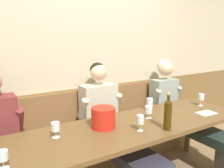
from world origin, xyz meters
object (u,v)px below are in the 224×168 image
object	(u,v)px
person_left_seat	(0,150)
wall_bench	(97,144)
wine_bottle_amber_mid	(168,114)
wine_glass_mid_left	(3,156)
person_center_right_seat	(113,127)
ice_bucket	(103,118)
wine_glass_near_bucket	(55,127)
wine_glass_by_bottle	(150,102)
wine_glass_center_front	(201,97)
wine_glass_right_end	(149,110)
dining_table	(129,132)
wine_glass_mid_right	(140,120)
person_center_left_seat	(181,109)

from	to	relation	value
person_left_seat	wall_bench	bearing A→B (deg)	16.67
wine_bottle_amber_mid	wine_glass_mid_left	bearing A→B (deg)	176.24
person_center_right_seat	ice_bucket	xyz separation A→B (m)	(-0.26, -0.23, 0.22)
ice_bucket	wine_glass_near_bucket	distance (m)	0.45
person_center_right_seat	wine_bottle_amber_mid	world-z (taller)	person_center_right_seat
wine_glass_by_bottle	wine_glass_center_front	size ratio (longest dim) A/B	0.95
wine_glass_mid_left	person_center_right_seat	bearing A→B (deg)	23.29
wine_glass_by_bottle	wine_glass_center_front	xyz separation A→B (m)	(0.66, -0.19, 0.01)
wine_bottle_amber_mid	person_left_seat	bearing A→B (deg)	155.95
wall_bench	person_center_right_seat	size ratio (longest dim) A/B	2.28
wine_glass_center_front	wine_glass_right_end	xyz separation A→B (m)	(-0.84, -0.00, -0.02)
wine_glass_center_front	wine_glass_near_bucket	bearing A→B (deg)	178.41
dining_table	wine_glass_by_bottle	xyz separation A→B (m)	(0.47, 0.25, 0.17)
dining_table	wine_glass_by_bottle	bearing A→B (deg)	27.93
wine_glass_mid_right	wine_glass_near_bucket	bearing A→B (deg)	159.19
person_left_seat	wine_glass_mid_right	world-z (taller)	person_left_seat
wine_glass_mid_right	person_left_seat	bearing A→B (deg)	156.17
ice_bucket	wine_glass_by_bottle	world-z (taller)	ice_bucket
person_center_left_seat	wine_glass_right_end	distance (m)	0.86
dining_table	wine_glass_mid_left	distance (m)	1.16
person_left_seat	ice_bucket	distance (m)	0.92
wine_glass_center_front	person_center_right_seat	bearing A→B (deg)	166.64
wine_glass_by_bottle	wine_bottle_amber_mid	bearing A→B (deg)	-114.24
person_center_left_seat	wine_glass_mid_right	world-z (taller)	person_center_left_seat
person_center_left_seat	wine_glass_mid_left	distance (m)	2.28
wine_glass_mid_right	dining_table	bearing A→B (deg)	92.08
wall_bench	person_center_right_seat	world-z (taller)	person_center_right_seat
wine_bottle_amber_mid	wine_glass_mid_right	distance (m)	0.26
wine_glass_right_end	wine_bottle_amber_mid	bearing A→B (deg)	-98.44
wine_glass_mid_right	wine_glass_right_end	world-z (taller)	wine_glass_mid_right
wine_glass_mid_left	ice_bucket	bearing A→B (deg)	16.27
wine_bottle_amber_mid	wine_glass_right_end	xyz separation A→B (m)	(0.05, 0.32, -0.06)
wine_glass_mid_right	wine_glass_near_bucket	world-z (taller)	wine_glass_mid_right
wine_glass_by_bottle	wine_glass_right_end	world-z (taller)	wine_glass_by_bottle
person_left_seat	wine_glass_near_bucket	xyz separation A→B (m)	(0.42, -0.23, 0.19)
person_center_left_seat	wine_glass_center_front	xyz separation A→B (m)	(0.05, -0.27, 0.22)
person_left_seat	ice_bucket	bearing A→B (deg)	-15.89
person_center_left_seat	wine_glass_mid_left	xyz separation A→B (m)	(-2.21, -0.50, 0.20)
person_center_right_seat	person_center_left_seat	xyz separation A→B (m)	(1.06, 0.00, 0.01)
wine_glass_center_front	wine_glass_mid_left	bearing A→B (deg)	-174.14
wall_bench	wine_glass_center_front	distance (m)	1.40
wine_glass_center_front	wine_glass_mid_left	distance (m)	2.27
person_left_seat	wine_glass_by_bottle	world-z (taller)	person_left_seat
wine_glass_near_bucket	wine_glass_mid_right	bearing A→B (deg)	-20.81
ice_bucket	wall_bench	bearing A→B (deg)	67.77
wine_glass_mid_right	wine_glass_right_end	xyz separation A→B (m)	(0.28, 0.21, -0.01)
wine_glass_near_bucket	wine_glass_right_end	bearing A→B (deg)	-3.18
person_center_right_seat	wine_glass_by_bottle	bearing A→B (deg)	-8.69
dining_table	wine_glass_center_front	world-z (taller)	wine_glass_center_front
person_left_seat	person_center_right_seat	distance (m)	1.12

